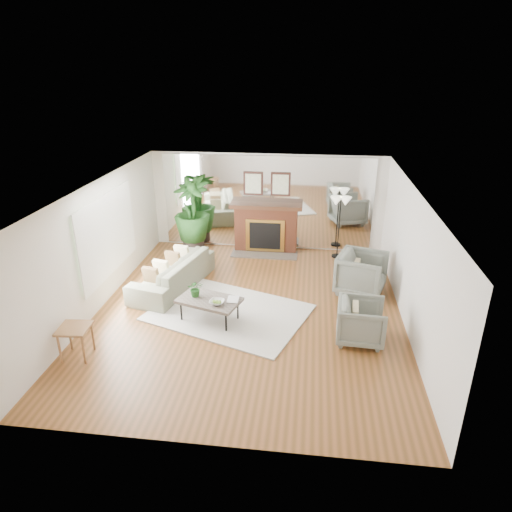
# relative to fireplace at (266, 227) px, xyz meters

# --- Properties ---
(ground) EXTENTS (7.00, 7.00, 0.00)m
(ground) POSITION_rel_fireplace_xyz_m (0.00, -3.26, -0.66)
(ground) COLOR brown
(ground) RESTS_ON ground
(wall_left) EXTENTS (0.02, 7.00, 2.50)m
(wall_left) POSITION_rel_fireplace_xyz_m (-2.99, -3.26, 0.59)
(wall_left) COLOR silver
(wall_left) RESTS_ON ground
(wall_right) EXTENTS (0.02, 7.00, 2.50)m
(wall_right) POSITION_rel_fireplace_xyz_m (2.99, -3.26, 0.59)
(wall_right) COLOR silver
(wall_right) RESTS_ON ground
(wall_back) EXTENTS (6.00, 0.02, 2.50)m
(wall_back) POSITION_rel_fireplace_xyz_m (0.00, 0.23, 0.59)
(wall_back) COLOR silver
(wall_back) RESTS_ON ground
(mirror_panel) EXTENTS (5.40, 0.04, 2.40)m
(mirror_panel) POSITION_rel_fireplace_xyz_m (0.00, 0.21, 0.59)
(mirror_panel) COLOR silver
(mirror_panel) RESTS_ON wall_back
(window_panel) EXTENTS (0.04, 2.40, 1.50)m
(window_panel) POSITION_rel_fireplace_xyz_m (-2.96, -2.86, 0.69)
(window_panel) COLOR #B2E09E
(window_panel) RESTS_ON wall_left
(fireplace) EXTENTS (1.85, 0.83, 2.05)m
(fireplace) POSITION_rel_fireplace_xyz_m (0.00, 0.00, 0.00)
(fireplace) COLOR brown
(fireplace) RESTS_ON ground
(area_rug) EXTENTS (3.45, 2.94, 0.03)m
(area_rug) POSITION_rel_fireplace_xyz_m (-0.38, -3.38, -0.64)
(area_rug) COLOR silver
(area_rug) RESTS_ON ground
(coffee_table) EXTENTS (1.31, 0.99, 0.46)m
(coffee_table) POSITION_rel_fireplace_xyz_m (-0.69, -3.70, -0.23)
(coffee_table) COLOR #5B5248
(coffee_table) RESTS_ON ground
(sofa) EXTENTS (1.44, 2.51, 0.69)m
(sofa) POSITION_rel_fireplace_xyz_m (-1.80, -2.39, -0.32)
(sofa) COLOR gray
(sofa) RESTS_ON ground
(armchair_back) EXTENTS (1.22, 1.21, 0.89)m
(armchair_back) POSITION_rel_fireplace_xyz_m (2.28, -2.13, -0.21)
(armchair_back) COLOR gray
(armchair_back) RESTS_ON ground
(armchair_front) EXTENTS (0.88, 0.86, 0.76)m
(armchair_front) POSITION_rel_fireplace_xyz_m (2.11, -4.03, -0.28)
(armchair_front) COLOR gray
(armchair_front) RESTS_ON ground
(side_table) EXTENTS (0.53, 0.53, 0.57)m
(side_table) POSITION_rel_fireplace_xyz_m (-2.65, -5.11, -0.18)
(side_table) COLOR brown
(side_table) RESTS_ON ground
(potted_ficus) EXTENTS (1.13, 1.13, 1.93)m
(potted_ficus) POSITION_rel_fireplace_xyz_m (-1.90, -0.16, 0.37)
(potted_ficus) COLOR black
(potted_ficus) RESTS_ON ground
(floor_lamp) EXTENTS (0.51, 0.29, 1.58)m
(floor_lamp) POSITION_rel_fireplace_xyz_m (1.86, -0.22, 0.69)
(floor_lamp) COLOR black
(floor_lamp) RESTS_ON ground
(tabletop_plant) EXTENTS (0.34, 0.31, 0.32)m
(tabletop_plant) POSITION_rel_fireplace_xyz_m (-0.97, -3.61, -0.03)
(tabletop_plant) COLOR #286023
(tabletop_plant) RESTS_ON coffee_table
(fruit_bowl) EXTENTS (0.30, 0.30, 0.07)m
(fruit_bowl) POSITION_rel_fireplace_xyz_m (-0.51, -3.86, -0.16)
(fruit_bowl) COLOR brown
(fruit_bowl) RESTS_ON coffee_table
(book) EXTENTS (0.22, 0.29, 0.02)m
(book) POSITION_rel_fireplace_xyz_m (-0.34, -3.68, -0.18)
(book) COLOR brown
(book) RESTS_ON coffee_table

